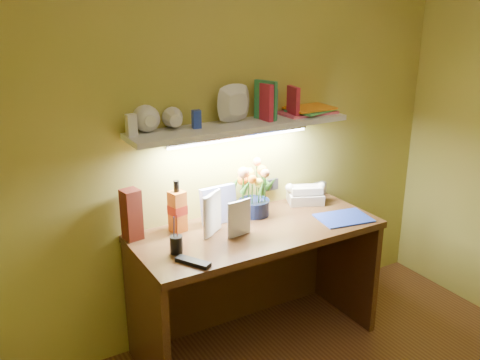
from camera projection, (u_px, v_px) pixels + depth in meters
name	position (u px, v px, depth m)	size (l,w,h in m)	color
desk	(256.00, 287.00, 3.12)	(1.40, 0.60, 0.75)	#38180F
flower_bouquet	(254.00, 189.00, 3.13)	(0.20, 0.20, 0.32)	#0C163C
telephone	(305.00, 193.00, 3.35)	(0.21, 0.16, 0.13)	white
desk_clock	(320.00, 188.00, 3.49)	(0.08, 0.04, 0.08)	silver
whisky_bottle	(177.00, 206.00, 2.91)	(0.08, 0.08, 0.29)	#C15A16
whisky_box	(132.00, 215.00, 2.82)	(0.09, 0.09, 0.28)	maroon
pen_cup	(176.00, 239.00, 2.68)	(0.06, 0.06, 0.16)	black
art_card	(219.00, 205.00, 3.04)	(0.21, 0.04, 0.21)	white
tv_remote	(193.00, 262.00, 2.59)	(0.05, 0.18, 0.02)	black
blue_folder	(344.00, 218.00, 3.12)	(0.30, 0.22, 0.01)	#253EB0
desk_book_a	(204.00, 220.00, 2.81)	(0.18, 0.02, 0.24)	white
desk_book_b	(228.00, 222.00, 2.83)	(0.15, 0.02, 0.20)	silver
wall_shelf	(240.00, 119.00, 2.95)	(1.31, 0.30, 0.25)	silver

